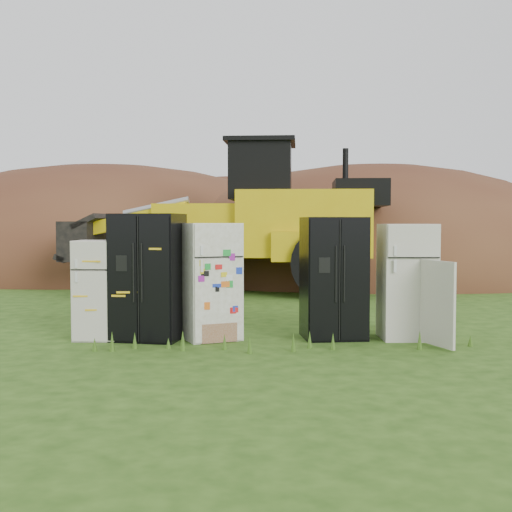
{
  "coord_description": "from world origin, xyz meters",
  "views": [
    {
      "loc": [
        -0.14,
        -9.91,
        1.81
      ],
      "look_at": [
        0.12,
        2.0,
        1.19
      ],
      "focal_mm": 45.0,
      "sensor_mm": 36.0,
      "label": 1
    }
  ],
  "objects_px": {
    "fridge_black_right": "(333,278)",
    "fridge_open_door": "(407,281)",
    "fridge_sticker": "(211,281)",
    "wheel_loader": "(223,217)",
    "fridge_leftmost": "(99,290)",
    "fridge_black_side": "(148,277)"
  },
  "relations": [
    {
      "from": "fridge_black_right",
      "to": "fridge_sticker",
      "type": "bearing_deg",
      "value": 176.41
    },
    {
      "from": "fridge_black_side",
      "to": "fridge_open_door",
      "type": "xyz_separation_m",
      "value": [
        4.02,
        -0.02,
        -0.08
      ]
    },
    {
      "from": "fridge_leftmost",
      "to": "fridge_black_side",
      "type": "relative_size",
      "value": 0.79
    },
    {
      "from": "wheel_loader",
      "to": "fridge_sticker",
      "type": "bearing_deg",
      "value": -84.65
    },
    {
      "from": "fridge_black_side",
      "to": "fridge_sticker",
      "type": "xyz_separation_m",
      "value": [
        0.97,
        0.01,
        -0.07
      ]
    },
    {
      "from": "fridge_leftmost",
      "to": "fridge_open_door",
      "type": "relative_size",
      "value": 0.86
    },
    {
      "from": "fridge_sticker",
      "to": "fridge_black_right",
      "type": "bearing_deg",
      "value": -20.72
    },
    {
      "from": "fridge_leftmost",
      "to": "wheel_loader",
      "type": "height_order",
      "value": "wheel_loader"
    },
    {
      "from": "wheel_loader",
      "to": "fridge_black_right",
      "type": "bearing_deg",
      "value": -68.54
    },
    {
      "from": "fridge_black_right",
      "to": "fridge_open_door",
      "type": "xyz_separation_m",
      "value": [
        1.14,
        -0.07,
        -0.05
      ]
    },
    {
      "from": "fridge_black_side",
      "to": "wheel_loader",
      "type": "height_order",
      "value": "wheel_loader"
    },
    {
      "from": "fridge_black_right",
      "to": "fridge_black_side",
      "type": "bearing_deg",
      "value": 176.16
    },
    {
      "from": "fridge_leftmost",
      "to": "fridge_black_side",
      "type": "height_order",
      "value": "fridge_black_side"
    },
    {
      "from": "fridge_open_door",
      "to": "fridge_leftmost",
      "type": "bearing_deg",
      "value": 179.46
    },
    {
      "from": "fridge_leftmost",
      "to": "fridge_open_door",
      "type": "bearing_deg",
      "value": 2.53
    },
    {
      "from": "fridge_open_door",
      "to": "fridge_sticker",
      "type": "bearing_deg",
      "value": 179.73
    },
    {
      "from": "fridge_leftmost",
      "to": "fridge_sticker",
      "type": "relative_size",
      "value": 0.85
    },
    {
      "from": "fridge_leftmost",
      "to": "fridge_black_right",
      "type": "height_order",
      "value": "fridge_black_right"
    },
    {
      "from": "fridge_sticker",
      "to": "wheel_loader",
      "type": "bearing_deg",
      "value": 67.98
    },
    {
      "from": "fridge_sticker",
      "to": "wheel_loader",
      "type": "height_order",
      "value": "wheel_loader"
    },
    {
      "from": "fridge_leftmost",
      "to": "fridge_black_right",
      "type": "xyz_separation_m",
      "value": [
        3.65,
        0.01,
        0.18
      ]
    },
    {
      "from": "fridge_black_side",
      "to": "wheel_loader",
      "type": "relative_size",
      "value": 0.24
    }
  ]
}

